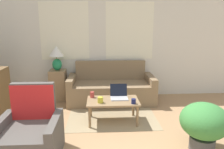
# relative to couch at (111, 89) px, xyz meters

# --- Properties ---
(wall_back) EXTENTS (6.96, 0.06, 2.60)m
(wall_back) POSITION_rel_couch_xyz_m (-0.21, 0.43, 1.03)
(wall_back) COLOR silver
(wall_back) RESTS_ON ground_plane
(rug) EXTENTS (1.63, 1.80, 0.01)m
(rug) POSITION_rel_couch_xyz_m (-0.03, -0.57, -0.27)
(rug) COLOR #9E8966
(rug) RESTS_ON ground_plane
(couch) EXTENTS (1.89, 0.82, 0.88)m
(couch) POSITION_rel_couch_xyz_m (0.00, 0.00, 0.00)
(couch) COLOR #846B4C
(couch) RESTS_ON ground_plane
(armchair) EXTENTS (0.78, 0.76, 0.93)m
(armchair) POSITION_rel_couch_xyz_m (-1.17, -2.06, 0.00)
(armchair) COLOR #514C47
(armchair) RESTS_ON ground_plane
(side_table) EXTENTS (0.35, 0.35, 0.70)m
(side_table) POSITION_rel_couch_xyz_m (-1.20, 0.15, 0.07)
(side_table) COLOR #937551
(side_table) RESTS_ON ground_plane
(table_lamp) EXTENTS (0.33, 0.33, 0.54)m
(table_lamp) POSITION_rel_couch_xyz_m (-1.20, 0.15, 0.75)
(table_lamp) COLOR #1E8451
(table_lamp) RESTS_ON side_table
(coffee_table) EXTENTS (0.91, 0.55, 0.40)m
(coffee_table) POSITION_rel_couch_xyz_m (-0.03, -1.08, 0.08)
(coffee_table) COLOR #8E704C
(coffee_table) RESTS_ON ground_plane
(laptop) EXTENTS (0.31, 0.29, 0.24)m
(laptop) POSITION_rel_couch_xyz_m (0.09, -0.97, 0.19)
(laptop) COLOR #B7B7BC
(laptop) RESTS_ON coffee_table
(cup_navy) EXTENTS (0.08, 0.08, 0.08)m
(cup_navy) POSITION_rel_couch_xyz_m (0.31, -1.26, 0.17)
(cup_navy) COLOR #191E4C
(cup_navy) RESTS_ON coffee_table
(cup_yellow) EXTENTS (0.08, 0.08, 0.10)m
(cup_yellow) POSITION_rel_couch_xyz_m (-0.39, -0.90, 0.18)
(cup_yellow) COLOR #B23D38
(cup_yellow) RESTS_ON coffee_table
(cup_white) EXTENTS (0.09, 0.09, 0.10)m
(cup_white) POSITION_rel_couch_xyz_m (-0.25, -1.19, 0.18)
(cup_white) COLOR gold
(cup_white) RESTS_ON coffee_table
(tv_remote) EXTENTS (0.10, 0.16, 0.02)m
(tv_remote) POSITION_rel_couch_xyz_m (-0.25, -0.96, 0.14)
(tv_remote) COLOR black
(tv_remote) RESTS_ON coffee_table
(potted_plant) EXTENTS (0.65, 0.65, 0.69)m
(potted_plant) POSITION_rel_couch_xyz_m (1.15, -2.05, 0.14)
(potted_plant) COLOR #4C4C4C
(potted_plant) RESTS_ON ground_plane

